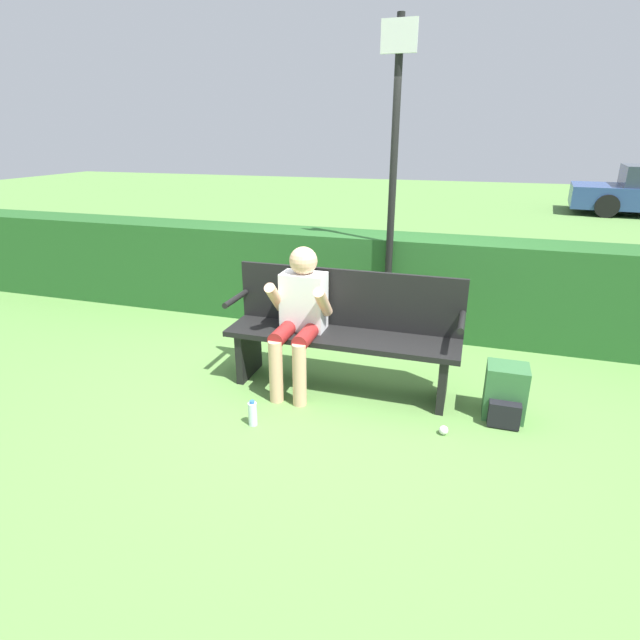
# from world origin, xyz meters

# --- Properties ---
(ground_plane) EXTENTS (40.00, 40.00, 0.00)m
(ground_plane) POSITION_xyz_m (0.00, 0.00, 0.00)
(ground_plane) COLOR #5B8942
(hedge_back) EXTENTS (12.00, 0.56, 1.02)m
(hedge_back) POSITION_xyz_m (0.00, 1.54, 0.51)
(hedge_back) COLOR #235623
(hedge_back) RESTS_ON ground
(park_bench) EXTENTS (1.92, 0.46, 0.98)m
(park_bench) POSITION_xyz_m (0.00, 0.07, 0.51)
(park_bench) COLOR black
(park_bench) RESTS_ON ground
(person_seated) EXTENTS (0.50, 0.58, 1.19)m
(person_seated) POSITION_xyz_m (-0.34, -0.06, 0.67)
(person_seated) COLOR silver
(person_seated) RESTS_ON ground
(backpack) EXTENTS (0.30, 0.34, 0.42)m
(backpack) POSITION_xyz_m (1.30, -0.08, 0.20)
(backpack) COLOR #336638
(backpack) RESTS_ON ground
(water_bottle) EXTENTS (0.07, 0.07, 0.20)m
(water_bottle) POSITION_xyz_m (-0.47, -0.75, 0.09)
(water_bottle) COLOR silver
(water_bottle) RESTS_ON ground
(signpost) EXTENTS (0.32, 0.09, 3.00)m
(signpost) POSITION_xyz_m (0.17, 1.20, 1.66)
(signpost) COLOR black
(signpost) RESTS_ON ground
(litter_crumple) EXTENTS (0.07, 0.07, 0.07)m
(litter_crumple) POSITION_xyz_m (0.89, -0.45, 0.03)
(litter_crumple) COLOR silver
(litter_crumple) RESTS_ON ground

